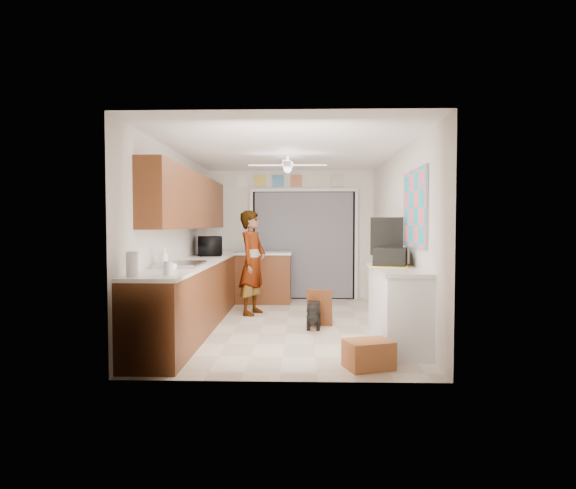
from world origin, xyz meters
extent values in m
plane|color=beige|center=(0.00, 0.00, 0.00)|extent=(5.00, 5.00, 0.00)
plane|color=white|center=(0.00, 0.00, 2.50)|extent=(5.00, 5.00, 0.00)
plane|color=silver|center=(0.00, 2.50, 1.25)|extent=(3.20, 0.00, 3.20)
plane|color=silver|center=(0.00, -2.50, 1.25)|extent=(3.20, 0.00, 3.20)
plane|color=silver|center=(-1.60, 0.00, 1.25)|extent=(0.00, 5.00, 5.00)
plane|color=silver|center=(1.60, 0.00, 1.25)|extent=(0.00, 5.00, 5.00)
cube|color=brown|center=(-1.30, 0.00, 0.45)|extent=(0.60, 4.80, 0.90)
cube|color=white|center=(-1.29, 0.00, 0.92)|extent=(0.62, 4.80, 0.04)
cube|color=brown|center=(-1.44, 0.20, 1.80)|extent=(0.32, 4.00, 0.80)
cube|color=silver|center=(-1.29, -1.00, 0.95)|extent=(0.50, 0.76, 0.06)
cylinder|color=silver|center=(-1.48, -1.00, 1.05)|extent=(0.03, 0.03, 0.22)
cube|color=brown|center=(-0.50, 2.00, 0.45)|extent=(1.00, 0.60, 0.90)
cube|color=white|center=(-0.50, 2.00, 0.92)|extent=(1.04, 0.64, 0.04)
cube|color=black|center=(0.25, 2.47, 1.05)|extent=(2.00, 0.06, 2.10)
cube|color=slate|center=(0.25, 2.43, 1.05)|extent=(1.90, 0.03, 2.05)
cube|color=white|center=(-0.77, 2.44, 1.05)|extent=(0.06, 0.04, 2.10)
cube|color=white|center=(1.27, 2.44, 1.05)|extent=(0.06, 0.04, 2.10)
cube|color=white|center=(0.25, 2.44, 2.12)|extent=(2.10, 0.04, 0.06)
cube|color=gold|center=(-0.60, 2.47, 2.30)|extent=(0.22, 0.02, 0.22)
cube|color=#4892C0|center=(-0.25, 2.47, 2.30)|extent=(0.22, 0.02, 0.22)
cube|color=#BE6847|center=(0.10, 2.47, 2.30)|extent=(0.22, 0.02, 0.22)
cube|color=beige|center=(0.90, 2.47, 2.30)|extent=(0.22, 0.02, 0.22)
cube|color=silver|center=(-0.95, 2.47, 2.30)|extent=(0.22, 0.02, 0.26)
cube|color=white|center=(1.35, -1.20, 0.45)|extent=(0.50, 1.40, 0.90)
cube|color=white|center=(1.34, -1.20, 0.92)|extent=(0.54, 1.44, 0.04)
cube|color=#FF5D7C|center=(1.58, -1.00, 1.65)|extent=(0.03, 1.15, 0.95)
cube|color=white|center=(0.00, 0.20, 2.32)|extent=(1.14, 1.14, 0.24)
imported|color=black|center=(-1.31, 1.00, 1.10)|extent=(0.50, 0.64, 0.32)
imported|color=silver|center=(-1.41, -1.29, 1.07)|extent=(0.12, 0.12, 0.26)
imported|color=white|center=(-1.22, -1.67, 0.98)|extent=(0.14, 0.14, 0.09)
cylinder|color=silver|center=(-1.16, -2.03, 1.01)|extent=(0.13, 0.13, 0.14)
cylinder|color=silver|center=(-1.27, -1.58, 0.99)|extent=(0.08, 0.08, 0.11)
cylinder|color=white|center=(-1.46, -2.25, 1.07)|extent=(0.13, 0.13, 0.25)
cube|color=black|center=(1.32, -0.86, 1.05)|extent=(0.51, 0.60, 0.22)
cube|color=yellow|center=(1.32, -0.86, 0.94)|extent=(0.58, 0.68, 0.02)
cube|color=black|center=(1.32, -0.57, 1.30)|extent=(0.41, 0.14, 0.50)
cube|color=#B15E37|center=(0.89, -2.06, 0.14)|extent=(0.54, 0.47, 0.28)
cube|color=black|center=(0.99, -1.65, 0.10)|extent=(0.39, 0.36, 0.19)
cube|color=brown|center=(0.46, -0.09, 0.27)|extent=(0.38, 0.21, 0.54)
imported|color=white|center=(-0.59, 0.82, 0.84)|extent=(0.58, 0.71, 1.68)
cube|color=black|center=(0.38, -0.23, 0.21)|extent=(0.26, 0.55, 0.42)
camera|label=1|loc=(0.20, -6.90, 1.46)|focal=30.00mm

